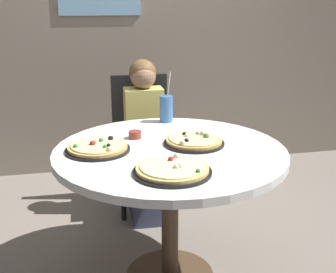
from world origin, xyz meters
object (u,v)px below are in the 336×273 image
object	(u,v)px
diner_child	(146,149)
sauce_bowl	(135,135)
dining_table	(170,168)
soda_cup	(166,109)
pizza_cheese	(194,141)
pizza_pepperoni	(172,169)
pizza_veggie	(98,148)
chair_wooden	(142,135)

from	to	relation	value
diner_child	sauce_bowl	world-z (taller)	diner_child
dining_table	soda_cup	world-z (taller)	soda_cup
diner_child	sauce_bowl	xyz separation A→B (m)	(-0.15, -0.56, 0.29)
diner_child	soda_cup	distance (m)	0.45
dining_table	sauce_bowl	size ratio (longest dim) A/B	16.81
diner_child	pizza_cheese	size ratio (longest dim) A/B	3.42
pizza_pepperoni	soda_cup	world-z (taller)	soda_cup
dining_table	soda_cup	distance (m)	0.54
pizza_cheese	sauce_bowl	size ratio (longest dim) A/B	4.53
pizza_cheese	soda_cup	bearing A→B (deg)	96.78
dining_table	pizza_pepperoni	world-z (taller)	pizza_pepperoni
sauce_bowl	soda_cup	bearing A→B (deg)	50.90
pizza_veggie	pizza_pepperoni	xyz separation A→B (m)	(0.30, -0.36, -0.00)
diner_child	pizza_pepperoni	distance (m)	1.12
diner_child	soda_cup	bearing A→B (deg)	-72.83
chair_wooden	pizza_cheese	distance (m)	0.95
chair_wooden	pizza_pepperoni	world-z (taller)	chair_wooden
diner_child	pizza_veggie	world-z (taller)	diner_child
soda_cup	dining_table	bearing A→B (deg)	-99.67
pizza_cheese	sauce_bowl	distance (m)	0.33
pizza_veggie	pizza_pepperoni	bearing A→B (deg)	-49.87
dining_table	diner_child	distance (m)	0.79
pizza_pepperoni	soda_cup	xyz separation A→B (m)	(0.14, 0.81, 0.06)
pizza_cheese	chair_wooden	bearing A→B (deg)	98.52
dining_table	pizza_cheese	xyz separation A→B (m)	(0.14, 0.05, 0.12)
diner_child	pizza_cheese	distance (m)	0.79
dining_table	sauce_bowl	xyz separation A→B (m)	(-0.15, 0.21, 0.12)
diner_child	sauce_bowl	bearing A→B (deg)	-104.59
pizza_cheese	pizza_pepperoni	xyz separation A→B (m)	(-0.20, -0.36, -0.00)
soda_cup	sauce_bowl	world-z (taller)	soda_cup
pizza_veggie	sauce_bowl	distance (m)	0.27
dining_table	pizza_veggie	world-z (taller)	pizza_veggie
pizza_cheese	pizza_pepperoni	size ratio (longest dim) A/B	0.91
sauce_bowl	pizza_cheese	bearing A→B (deg)	-29.55
diner_child	soda_cup	size ratio (longest dim) A/B	3.52
pizza_cheese	diner_child	bearing A→B (deg)	100.85
pizza_pepperoni	sauce_bowl	distance (m)	0.53
soda_cup	sauce_bowl	bearing A→B (deg)	-129.10
chair_wooden	pizza_pepperoni	distance (m)	1.29
pizza_veggie	pizza_cheese	size ratio (longest dim) A/B	1.02
pizza_veggie	sauce_bowl	size ratio (longest dim) A/B	4.62
pizza_pepperoni	soda_cup	bearing A→B (deg)	80.05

